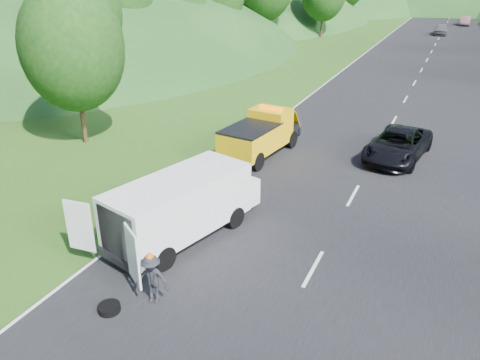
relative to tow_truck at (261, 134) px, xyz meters
The scene contains 14 objects.
ground 7.42m from the tow_truck, 69.44° to the right, with size 320.00×320.00×0.00m, color #38661E.
road_surface 33.62m from the tow_truck, 80.45° to the left, with size 14.00×200.00×0.02m, color black.
tree_line_left 55.63m from the tow_truck, 107.18° to the left, with size 14.00×140.00×14.00m, color #295118, non-canonical shape.
hills_backdrop 128.16m from the tow_truck, 85.94° to the left, with size 201.00×288.60×44.00m, color #2D5B23, non-canonical shape.
tow_truck is the anchor object (origin of this frame).
white_van 8.89m from the tow_truck, 85.84° to the right, with size 4.52×7.26×2.40m.
woman 5.27m from the tow_truck, 95.16° to the right, with size 0.61×0.44×1.67m, color silver.
child 7.61m from the tow_truck, 90.37° to the right, with size 0.48×0.37×0.98m, color tan.
worker 12.65m from the tow_truck, 82.09° to the right, with size 1.03×0.59×1.60m, color black.
suitcase 7.12m from the tow_truck, 104.97° to the right, with size 0.37×0.20×0.59m, color #64654C.
spare_tire 13.45m from the tow_truck, 86.52° to the right, with size 0.65×0.65×0.20m, color black.
passing_suv 7.17m from the tow_truck, 20.23° to the left, with size 2.51×5.43×1.51m, color black.
dist_car_a 55.91m from the tow_truck, 84.32° to the left, with size 1.83×4.54×1.55m, color #4F4E53.
dist_car_b 71.12m from the tow_truck, 83.17° to the left, with size 1.54×4.41×1.45m, color brown.
Camera 1 is at (6.20, -14.68, 9.11)m, focal length 35.00 mm.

